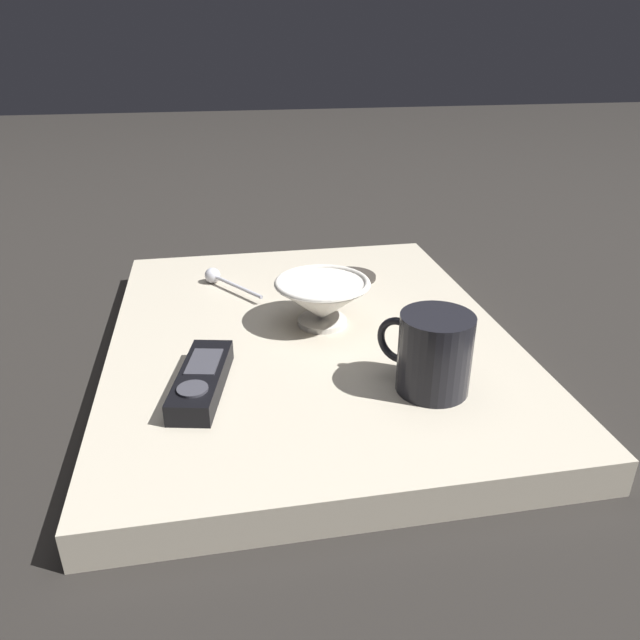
# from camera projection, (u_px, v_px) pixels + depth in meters

# --- Properties ---
(ground_plane) EXTENTS (6.00, 6.00, 0.00)m
(ground_plane) POSITION_uv_depth(u_px,v_px,m) (310.00, 357.00, 0.85)
(ground_plane) COLOR black
(table) EXTENTS (0.67, 0.54, 0.04)m
(table) POSITION_uv_depth(u_px,v_px,m) (309.00, 344.00, 0.84)
(table) COLOR #B7AD99
(table) RESTS_ON ground
(cereal_bowl) EXTENTS (0.13, 0.13, 0.07)m
(cereal_bowl) POSITION_uv_depth(u_px,v_px,m) (322.00, 300.00, 0.84)
(cereal_bowl) COLOR beige
(cereal_bowl) RESTS_ON table
(coffee_mug) EXTENTS (0.10, 0.10, 0.09)m
(coffee_mug) POSITION_uv_depth(u_px,v_px,m) (433.00, 353.00, 0.68)
(coffee_mug) COLOR black
(coffee_mug) RESTS_ON table
(teaspoon) EXTENTS (0.12, 0.09, 0.03)m
(teaspoon) POSITION_uv_depth(u_px,v_px,m) (217.00, 278.00, 0.98)
(teaspoon) COLOR silver
(teaspoon) RESTS_ON table
(tv_remote_near) EXTENTS (0.16, 0.08, 0.03)m
(tv_remote_near) POSITION_uv_depth(u_px,v_px,m) (202.00, 380.00, 0.69)
(tv_remote_near) COLOR black
(tv_remote_near) RESTS_ON table
(drink_coaster) EXTENTS (0.09, 0.09, 0.01)m
(drink_coaster) POSITION_uv_depth(u_px,v_px,m) (351.00, 277.00, 1.01)
(drink_coaster) COLOR #332D28
(drink_coaster) RESTS_ON table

